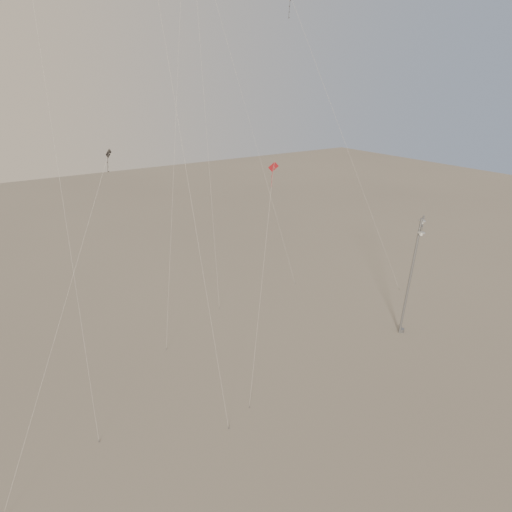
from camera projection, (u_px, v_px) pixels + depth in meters
ground at (328, 363)px, 28.53m from camera, size 160.00×160.00×0.00m
street_lamp at (411, 274)px, 30.17m from camera, size 1.39×1.19×9.67m
kite_1 at (163, 31)px, 24.49m from camera, size 3.58×15.73×29.93m
kite_3 at (268, 219)px, 25.00m from camera, size 5.11×4.74×13.89m
kite_4 at (319, 75)px, 32.75m from camera, size 8.64×8.24×25.15m
kite_6 at (83, 243)px, 21.50m from camera, size 9.10×8.05×14.97m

